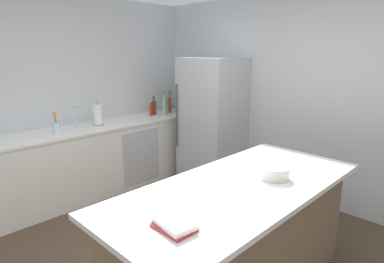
{
  "coord_description": "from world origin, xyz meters",
  "views": [
    {
      "loc": [
        1.78,
        -1.6,
        1.88
      ],
      "look_at": [
        -0.72,
        0.93,
        1.0
      ],
      "focal_mm": 30.34,
      "sensor_mm": 36.0,
      "label": 1
    }
  ],
  "objects_px": {
    "flower_vase": "(56,126)",
    "olive_oil_bottle": "(165,106)",
    "vinegar_bottle": "(170,104)",
    "paper_towel_roll": "(98,115)",
    "kitchen_island": "(237,238)",
    "wine_bottle": "(180,102)",
    "syrup_bottle": "(154,107)",
    "cookbook_stack": "(174,225)",
    "sink_faucet": "(75,116)",
    "whiskey_bottle": "(179,105)",
    "hot_sauce_bottle": "(151,111)",
    "gin_bottle": "(164,106)",
    "mixing_bowl": "(274,172)",
    "refrigerator": "(212,122)"
  },
  "relations": [
    {
      "from": "flower_vase",
      "to": "olive_oil_bottle",
      "type": "height_order",
      "value": "olive_oil_bottle"
    },
    {
      "from": "vinegar_bottle",
      "to": "paper_towel_roll",
      "type": "bearing_deg",
      "value": -89.29
    },
    {
      "from": "kitchen_island",
      "to": "wine_bottle",
      "type": "xyz_separation_m",
      "value": [
        -2.5,
        1.75,
        0.61
      ]
    },
    {
      "from": "kitchen_island",
      "to": "syrup_bottle",
      "type": "distance_m",
      "value": 2.93
    },
    {
      "from": "olive_oil_bottle",
      "to": "cookbook_stack",
      "type": "height_order",
      "value": "olive_oil_bottle"
    },
    {
      "from": "flower_vase",
      "to": "wine_bottle",
      "type": "bearing_deg",
      "value": 91.4
    },
    {
      "from": "sink_faucet",
      "to": "syrup_bottle",
      "type": "distance_m",
      "value": 1.28
    },
    {
      "from": "sink_faucet",
      "to": "kitchen_island",
      "type": "bearing_deg",
      "value": 0.35
    },
    {
      "from": "wine_bottle",
      "to": "paper_towel_roll",
      "type": "bearing_deg",
      "value": -90.72
    },
    {
      "from": "sink_faucet",
      "to": "vinegar_bottle",
      "type": "xyz_separation_m",
      "value": [
        0.04,
        1.57,
        -0.02
      ]
    },
    {
      "from": "whiskey_bottle",
      "to": "hot_sauce_bottle",
      "type": "bearing_deg",
      "value": -101.29
    },
    {
      "from": "paper_towel_roll",
      "to": "gin_bottle",
      "type": "xyz_separation_m",
      "value": [
        0.07,
        1.1,
        0.01
      ]
    },
    {
      "from": "mixing_bowl",
      "to": "gin_bottle",
      "type": "bearing_deg",
      "value": 157.45
    },
    {
      "from": "wine_bottle",
      "to": "mixing_bowl",
      "type": "distance_m",
      "value": 2.99
    },
    {
      "from": "flower_vase",
      "to": "gin_bottle",
      "type": "distance_m",
      "value": 1.68
    },
    {
      "from": "vinegar_bottle",
      "to": "whiskey_bottle",
      "type": "bearing_deg",
      "value": 49.42
    },
    {
      "from": "olive_oil_bottle",
      "to": "gin_bottle",
      "type": "distance_m",
      "value": 0.15
    },
    {
      "from": "refrigerator",
      "to": "olive_oil_bottle",
      "type": "height_order",
      "value": "refrigerator"
    },
    {
      "from": "refrigerator",
      "to": "wine_bottle",
      "type": "bearing_deg",
      "value": 169.82
    },
    {
      "from": "olive_oil_bottle",
      "to": "cookbook_stack",
      "type": "distance_m",
      "value": 3.47
    },
    {
      "from": "flower_vase",
      "to": "hot_sauce_bottle",
      "type": "distance_m",
      "value": 1.5
    },
    {
      "from": "kitchen_island",
      "to": "wine_bottle",
      "type": "distance_m",
      "value": 3.11
    },
    {
      "from": "flower_vase",
      "to": "mixing_bowl",
      "type": "distance_m",
      "value": 2.63
    },
    {
      "from": "refrigerator",
      "to": "syrup_bottle",
      "type": "height_order",
      "value": "refrigerator"
    },
    {
      "from": "whiskey_bottle",
      "to": "mixing_bowl",
      "type": "distance_m",
      "value": 2.89
    },
    {
      "from": "wine_bottle",
      "to": "cookbook_stack",
      "type": "bearing_deg",
      "value": -43.82
    },
    {
      "from": "flower_vase",
      "to": "olive_oil_bottle",
      "type": "bearing_deg",
      "value": 93.28
    },
    {
      "from": "syrup_bottle",
      "to": "whiskey_bottle",
      "type": "bearing_deg",
      "value": 70.68
    },
    {
      "from": "flower_vase",
      "to": "olive_oil_bottle",
      "type": "xyz_separation_m",
      "value": [
        -0.1,
        1.79,
        0.02
      ]
    },
    {
      "from": "refrigerator",
      "to": "cookbook_stack",
      "type": "relative_size",
      "value": 7.07
    },
    {
      "from": "cookbook_stack",
      "to": "vinegar_bottle",
      "type": "bearing_deg",
      "value": 138.86
    },
    {
      "from": "kitchen_island",
      "to": "hot_sauce_bottle",
      "type": "relative_size",
      "value": 11.23
    },
    {
      "from": "syrup_bottle",
      "to": "cookbook_stack",
      "type": "relative_size",
      "value": 1.14
    },
    {
      "from": "whiskey_bottle",
      "to": "gin_bottle",
      "type": "relative_size",
      "value": 0.81
    },
    {
      "from": "kitchen_island",
      "to": "flower_vase",
      "type": "distance_m",
      "value": 2.53
    },
    {
      "from": "vinegar_bottle",
      "to": "syrup_bottle",
      "type": "xyz_separation_m",
      "value": [
        -0.04,
        -0.29,
        -0.02
      ]
    },
    {
      "from": "hot_sauce_bottle",
      "to": "sink_faucet",
      "type": "bearing_deg",
      "value": -91.73
    },
    {
      "from": "flower_vase",
      "to": "mixing_bowl",
      "type": "xyz_separation_m",
      "value": [
        2.56,
        0.62,
        -0.06
      ]
    },
    {
      "from": "olive_oil_bottle",
      "to": "mixing_bowl",
      "type": "xyz_separation_m",
      "value": [
        2.66,
        -1.17,
        -0.08
      ]
    },
    {
      "from": "hot_sauce_bottle",
      "to": "wine_bottle",
      "type": "bearing_deg",
      "value": 86.27
    },
    {
      "from": "sink_faucet",
      "to": "hot_sauce_bottle",
      "type": "relative_size",
      "value": 1.54
    },
    {
      "from": "cookbook_stack",
      "to": "gin_bottle",
      "type": "bearing_deg",
      "value": 140.35
    },
    {
      "from": "flower_vase",
      "to": "kitchen_island",
      "type": "bearing_deg",
      "value": 7.47
    },
    {
      "from": "kitchen_island",
      "to": "hot_sauce_bottle",
      "type": "xyz_separation_m",
      "value": [
        -2.53,
        1.17,
        0.54
      ]
    },
    {
      "from": "sink_faucet",
      "to": "hot_sauce_bottle",
      "type": "bearing_deg",
      "value": 88.27
    },
    {
      "from": "kitchen_island",
      "to": "olive_oil_bottle",
      "type": "relative_size",
      "value": 7.42
    },
    {
      "from": "refrigerator",
      "to": "mixing_bowl",
      "type": "distance_m",
      "value": 2.2
    },
    {
      "from": "hot_sauce_bottle",
      "to": "olive_oil_bottle",
      "type": "bearing_deg",
      "value": 92.91
    },
    {
      "from": "whiskey_bottle",
      "to": "syrup_bottle",
      "type": "xyz_separation_m",
      "value": [
        -0.14,
        -0.4,
        0.0
      ]
    },
    {
      "from": "syrup_bottle",
      "to": "gin_bottle",
      "type": "bearing_deg",
      "value": 36.8
    }
  ]
}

